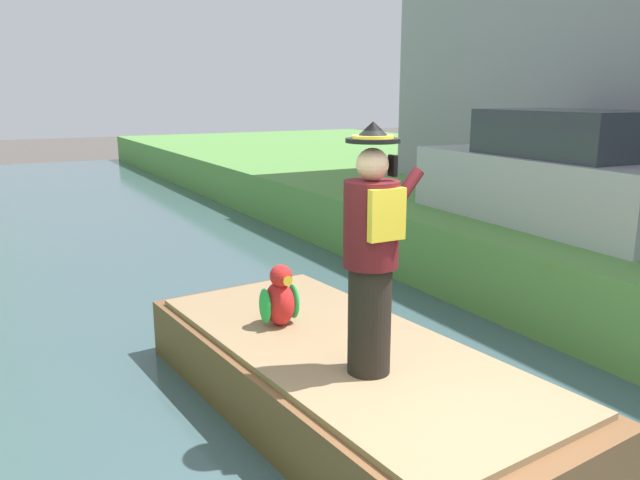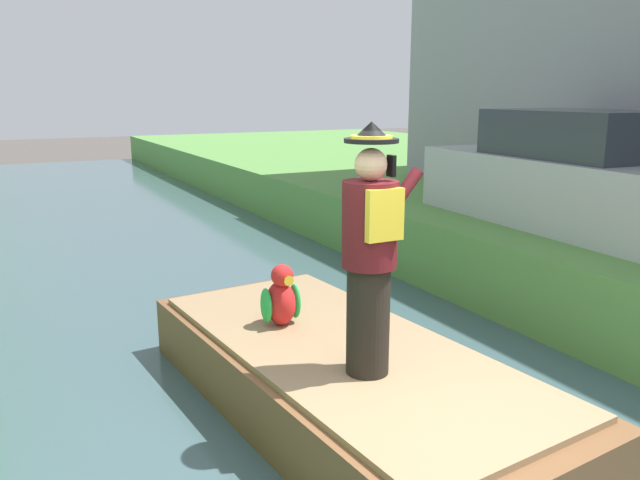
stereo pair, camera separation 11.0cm
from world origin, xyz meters
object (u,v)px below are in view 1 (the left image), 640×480
(parrot_plush, at_px, (280,299))
(parked_car_silver, at_px, (556,176))
(boat, at_px, (343,379))
(person_pirate, at_px, (372,252))

(parrot_plush, bearing_deg, parked_car_silver, 12.24)
(boat, bearing_deg, parked_car_silver, 20.99)
(boat, distance_m, parked_car_silver, 4.80)
(boat, height_order, parrot_plush, parrot_plush)
(boat, distance_m, parrot_plush, 0.90)
(person_pirate, distance_m, parked_car_silver, 4.93)
(boat, relative_size, person_pirate, 2.35)
(parrot_plush, bearing_deg, person_pirate, -81.75)
(parked_car_silver, bearing_deg, boat, -159.01)
(person_pirate, xyz_separation_m, parrot_plush, (-0.17, 1.20, -0.68))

